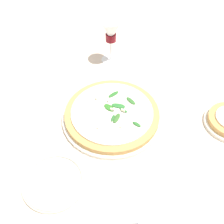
# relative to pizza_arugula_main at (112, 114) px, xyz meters

# --- Properties ---
(ground_plane) EXTENTS (6.00, 6.00, 0.00)m
(ground_plane) POSITION_rel_pizza_arugula_main_xyz_m (-0.02, 0.04, -0.02)
(ground_plane) COLOR beige
(pizza_arugula_main) EXTENTS (0.34, 0.34, 0.05)m
(pizza_arugula_main) POSITION_rel_pizza_arugula_main_xyz_m (0.00, 0.00, 0.00)
(pizza_arugula_main) COLOR silver
(pizza_arugula_main) RESTS_ON ground_plane
(wine_glass) EXTENTS (0.08, 0.08, 0.18)m
(wine_glass) POSITION_rel_pizza_arugula_main_xyz_m (-0.13, -0.30, 0.11)
(wine_glass) COLOR white
(wine_glass) RESTS_ON ground_plane
(side_plate_white) EXTENTS (0.18, 0.18, 0.02)m
(side_plate_white) POSITION_rel_pizza_arugula_main_xyz_m (0.25, 0.16, -0.01)
(side_plate_white) COLOR silver
(side_plate_white) RESTS_ON ground_plane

